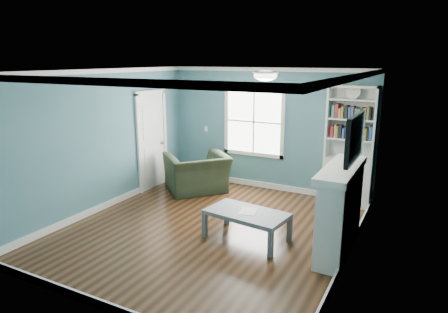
% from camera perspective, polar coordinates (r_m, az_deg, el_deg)
% --- Properties ---
extents(floor, '(5.00, 5.00, 0.00)m').
position_cam_1_polar(floor, '(6.80, -2.08, -10.30)').
color(floor, black).
rests_on(floor, ground).
extents(room_walls, '(5.00, 5.00, 5.00)m').
position_cam_1_polar(room_walls, '(6.32, -2.21, 2.90)').
color(room_walls, '#3D6774').
rests_on(room_walls, ground).
extents(trim, '(4.50, 5.00, 2.60)m').
position_cam_1_polar(trim, '(6.39, -2.18, -0.14)').
color(trim, white).
rests_on(trim, ground).
extents(window, '(1.40, 0.06, 1.50)m').
position_cam_1_polar(window, '(8.67, 4.30, 4.97)').
color(window, white).
rests_on(window, room_walls).
extents(bookshelf, '(0.90, 0.35, 2.31)m').
position_cam_1_polar(bookshelf, '(8.01, 17.39, -0.21)').
color(bookshelf, silver).
rests_on(bookshelf, ground).
extents(fireplace, '(0.44, 1.58, 1.30)m').
position_cam_1_polar(fireplace, '(6.06, 16.34, -7.46)').
color(fireplace, black).
rests_on(fireplace, ground).
extents(tv, '(0.06, 1.10, 0.65)m').
position_cam_1_polar(tv, '(5.75, 18.25, 2.56)').
color(tv, black).
rests_on(tv, fireplace).
extents(door, '(0.12, 0.98, 2.17)m').
position_cam_1_polar(door, '(8.78, -10.23, 2.40)').
color(door, silver).
rests_on(door, ground).
extents(ceiling_fixture, '(0.38, 0.38, 0.15)m').
position_cam_1_polar(ceiling_fixture, '(5.91, 5.95, 11.53)').
color(ceiling_fixture, white).
rests_on(ceiling_fixture, room_walls).
extents(light_switch, '(0.08, 0.01, 0.12)m').
position_cam_1_polar(light_switch, '(9.24, -2.58, 3.97)').
color(light_switch, white).
rests_on(light_switch, room_walls).
extents(recliner, '(1.42, 1.46, 1.08)m').
position_cam_1_polar(recliner, '(8.50, -3.88, -1.47)').
color(recliner, black).
rests_on(recliner, ground).
extents(coffee_table, '(1.33, 0.83, 0.46)m').
position_cam_1_polar(coffee_table, '(6.30, 3.27, -8.39)').
color(coffee_table, '#505960').
rests_on(coffee_table, ground).
extents(paper_sheet, '(0.32, 0.37, 0.00)m').
position_cam_1_polar(paper_sheet, '(6.30, 3.46, -7.80)').
color(paper_sheet, white).
rests_on(paper_sheet, coffee_table).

